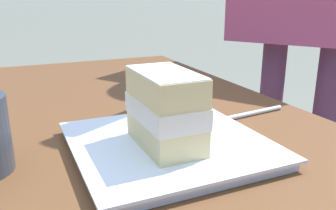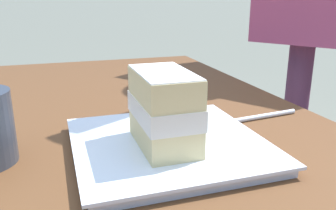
% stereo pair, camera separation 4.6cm
% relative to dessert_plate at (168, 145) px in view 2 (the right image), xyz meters
% --- Properties ---
extents(dessert_plate, '(0.25, 0.25, 0.02)m').
position_rel_dessert_plate_xyz_m(dessert_plate, '(0.00, 0.00, 0.00)').
color(dessert_plate, white).
rests_on(dessert_plate, patio_table).
extents(cake_slice, '(0.12, 0.08, 0.10)m').
position_rel_dessert_plate_xyz_m(cake_slice, '(0.02, -0.01, 0.06)').
color(cake_slice, '#EAD18C').
rests_on(cake_slice, dessert_plate).
extents(dessert_fork, '(0.03, 0.17, 0.01)m').
position_rel_dessert_plate_xyz_m(dessert_fork, '(-0.07, 0.16, -0.00)').
color(dessert_fork, silver).
rests_on(dessert_fork, patio_table).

